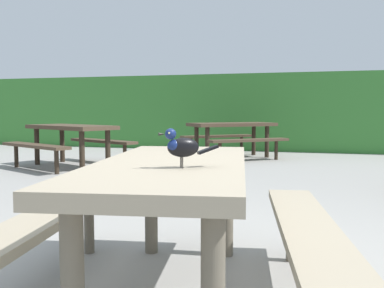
% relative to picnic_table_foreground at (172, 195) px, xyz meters
% --- Properties ---
extents(hedge_wall, '(28.00, 1.93, 1.91)m').
position_rel_picnic_table_foreground_xyz_m(hedge_wall, '(0.16, 9.32, 0.40)').
color(hedge_wall, '#387A33').
rests_on(hedge_wall, ground).
extents(picnic_table_foreground, '(1.93, 1.95, 0.74)m').
position_rel_picnic_table_foreground_xyz_m(picnic_table_foreground, '(0.00, 0.00, 0.00)').
color(picnic_table_foreground, gray).
rests_on(picnic_table_foreground, ground).
extents(bird_grackle, '(0.25, 0.18, 0.18)m').
position_rel_picnic_table_foreground_xyz_m(bird_grackle, '(0.13, -0.25, 0.29)').
color(bird_grackle, black).
rests_on(bird_grackle, picnic_table_foreground).
extents(picnic_table_mid_left, '(2.39, 2.38, 0.74)m').
position_rel_picnic_table_foreground_xyz_m(picnic_table_mid_left, '(-0.92, 6.78, 0.00)').
color(picnic_table_mid_left, '#473828').
rests_on(picnic_table_mid_left, ground).
extents(picnic_table_mid_right, '(2.26, 2.24, 0.74)m').
position_rel_picnic_table_foreground_xyz_m(picnic_table_mid_right, '(-3.44, 4.62, 0.00)').
color(picnic_table_mid_right, '#473828').
rests_on(picnic_table_mid_right, ground).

